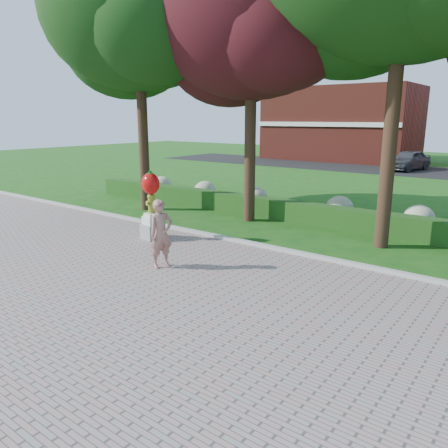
% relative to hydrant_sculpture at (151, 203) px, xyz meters
% --- Properties ---
extents(ground, '(100.00, 100.00, 0.00)m').
position_rel_hydrant_sculpture_xyz_m(ground, '(3.01, -1.60, -1.27)').
color(ground, '#144C13').
rests_on(ground, ground).
extents(walkway, '(40.00, 14.00, 0.04)m').
position_rel_hydrant_sculpture_xyz_m(walkway, '(3.01, -5.60, -1.25)').
color(walkway, gray).
rests_on(walkway, ground).
extents(curb, '(40.00, 0.18, 0.15)m').
position_rel_hydrant_sculpture_xyz_m(curb, '(3.01, 1.40, -1.19)').
color(curb, '#ADADA5').
rests_on(curb, ground).
extents(lawn_hedge, '(24.00, 0.70, 0.80)m').
position_rel_hydrant_sculpture_xyz_m(lawn_hedge, '(3.01, 5.40, -0.87)').
color(lawn_hedge, '#144615').
rests_on(lawn_hedge, ground).
extents(hydrangea_row, '(20.10, 1.10, 0.99)m').
position_rel_hydrant_sculpture_xyz_m(hydrangea_row, '(3.58, 6.40, -0.72)').
color(hydrangea_row, '#A0A47E').
rests_on(hydrangea_row, ground).
extents(street, '(50.00, 8.00, 0.02)m').
position_rel_hydrant_sculpture_xyz_m(street, '(3.01, 26.40, -1.26)').
color(street, black).
rests_on(street, ground).
extents(building_left, '(14.00, 8.00, 7.00)m').
position_rel_hydrant_sculpture_xyz_m(building_left, '(-6.99, 32.40, 2.23)').
color(building_left, maroon).
rests_on(building_left, ground).
extents(tree_far_left, '(9.00, 7.68, 11.66)m').
position_rel_hydrant_sculpture_xyz_m(tree_far_left, '(-4.10, 3.49, 6.70)').
color(tree_far_left, black).
rests_on(tree_far_left, ground).
extents(tree_mid_left, '(8.25, 7.04, 10.69)m').
position_rel_hydrant_sculpture_xyz_m(tree_mid_left, '(0.91, 4.48, 6.03)').
color(tree_mid_left, black).
rests_on(tree_mid_left, ground).
extents(hydrant_sculpture, '(0.73, 0.73, 2.32)m').
position_rel_hydrant_sculpture_xyz_m(hydrant_sculpture, '(0.00, 0.00, 0.00)').
color(hydrant_sculpture, gray).
rests_on(hydrant_sculpture, walkway).
extents(woman, '(0.62, 0.78, 1.89)m').
position_rel_hydrant_sculpture_xyz_m(woman, '(2.35, -1.88, -0.28)').
color(woman, '#A06A5B').
rests_on(woman, walkway).
extents(parked_car, '(2.81, 4.98, 1.60)m').
position_rel_hydrant_sculpture_xyz_m(parked_car, '(1.20, 26.54, -0.45)').
color(parked_car, '#3F4147').
rests_on(parked_car, street).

